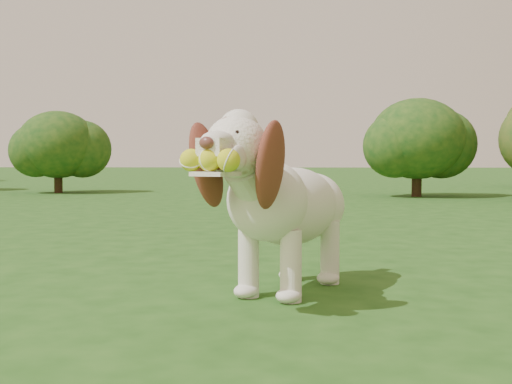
{
  "coord_description": "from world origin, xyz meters",
  "views": [
    {
      "loc": [
        0.13,
        -2.3,
        0.59
      ],
      "look_at": [
        -0.02,
        0.26,
        0.46
      ],
      "focal_mm": 45.0,
      "sensor_mm": 36.0,
      "label": 1
    }
  ],
  "objects": [
    {
      "name": "ground",
      "position": [
        0.0,
        0.0,
        0.0
      ],
      "size": [
        80.0,
        80.0,
        0.0
      ],
      "primitive_type": "plane",
      "color": "#1C4714",
      "rests_on": "ground"
    },
    {
      "name": "dog",
      "position": [
        0.08,
        0.48,
        0.41
      ],
      "size": [
        0.74,
        1.14,
        0.78
      ],
      "rotation": [
        0.0,
        0.0,
        -0.43
      ],
      "color": "white",
      "rests_on": "ground"
    },
    {
      "name": "shrub_a",
      "position": [
        -3.92,
        8.48,
        0.83
      ],
      "size": [
        1.36,
        1.36,
        1.41
      ],
      "color": "#382314",
      "rests_on": "ground"
    },
    {
      "name": "shrub_c",
      "position": [
        2.02,
        7.72,
        0.89
      ],
      "size": [
        1.46,
        1.46,
        1.52
      ],
      "color": "#382314",
      "rests_on": "ground"
    }
  ]
}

